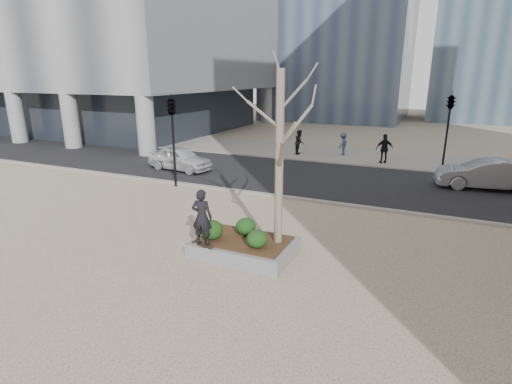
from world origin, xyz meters
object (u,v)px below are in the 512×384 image
at_px(planter, 244,247).
at_px(police_car, 180,158).
at_px(skateboard, 203,245).
at_px(skateboarder, 202,217).

distance_m(planter, police_car, 12.00).
relative_size(skateboard, police_car, 0.20).
xyz_separation_m(skateboard, skateboarder, (0.00, 0.00, 0.88)).
bearing_deg(police_car, skateboard, -134.89).
xyz_separation_m(skateboarder, police_car, (-7.42, 9.50, -0.67)).
height_order(planter, skateboard, skateboard).
xyz_separation_m(planter, police_car, (-8.33, 8.62, 0.47)).
bearing_deg(skateboard, police_car, 146.47).
height_order(skateboarder, police_car, skateboarder).
bearing_deg(skateboard, skateboarder, 108.49).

